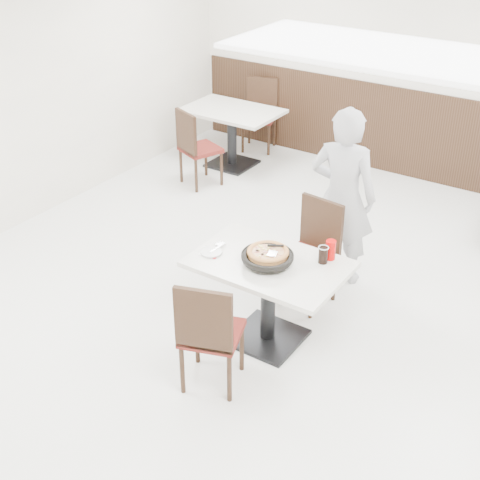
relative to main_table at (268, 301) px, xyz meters
The scene contains 21 objects.
floor 0.60m from the main_table, 134.95° to the left, with size 7.00×7.00×0.00m, color silver.
wall_back 3.98m from the main_table, 94.95° to the left, with size 6.00×0.04×2.80m, color silver.
wall_left 3.50m from the main_table, behind, with size 0.04×7.00×2.80m, color silver.
wainscot_back 3.83m from the main_table, 94.97° to the left, with size 5.90×0.03×1.10m, color black.
fluo_panel_b 2.92m from the main_table, 44.99° to the right, with size 1.20×0.60×0.02m, color white.
main_table is the anchor object (origin of this frame).
chair_near 0.68m from the main_table, 96.52° to the right, with size 0.42×0.42×0.95m, color black, non-canonical shape.
chair_far 0.67m from the main_table, 90.28° to the left, with size 0.42×0.42×0.95m, color black, non-canonical shape.
trivet 0.40m from the main_table, ahead, with size 0.12×0.12×0.04m, color black.
pizza_pan 0.42m from the main_table, 85.14° to the right, with size 0.39×0.39×0.01m, color black.
pizza 0.44m from the main_table, 145.95° to the left, with size 0.32×0.32×0.02m, color #DC924B.
pizza_server 0.47m from the main_table, 18.23° to the right, with size 0.07×0.09×0.00m, color silver.
napkin 0.62m from the main_table, 164.27° to the right, with size 0.15×0.15×0.00m, color white.
side_plate 0.61m from the main_table, 163.16° to the right, with size 0.17×0.17×0.01m, color silver.
fork 0.60m from the main_table, 169.61° to the right, with size 0.01×0.15×0.00m, color silver.
cola_glass 0.61m from the main_table, 32.49° to the left, with size 0.07×0.07×0.13m, color black.
red_cup 0.66m from the main_table, 39.43° to the left, with size 0.08×0.08×0.16m, color #C20503.
diner_person 1.28m from the main_table, 88.15° to the left, with size 0.61×0.40×1.68m, color #B2B2B7.
bg_table_left 3.69m from the main_table, 128.76° to the left, with size 1.20×0.80×0.75m, color silver, non-canonical shape.
bg_chair_left_near 3.17m from the main_table, 136.43° to the left, with size 0.42×0.42×0.95m, color black, non-canonical shape.
bg_chair_left_far 4.23m from the main_table, 123.22° to the left, with size 0.42×0.42×0.95m, color black, non-canonical shape.
Camera 1 is at (2.60, -4.16, 3.47)m, focal length 50.00 mm.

